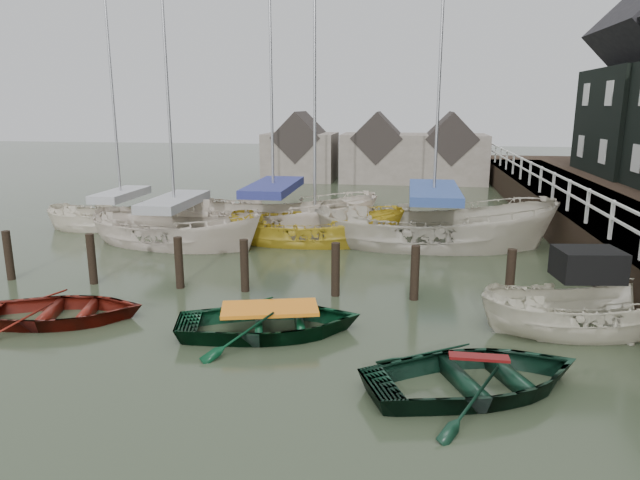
% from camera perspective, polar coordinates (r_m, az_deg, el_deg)
% --- Properties ---
extents(ground, '(120.00, 120.00, 0.00)m').
position_cam_1_polar(ground, '(12.23, -5.93, -9.78)').
color(ground, '#293320').
rests_on(ground, ground).
extents(pier, '(3.04, 32.00, 2.70)m').
position_cam_1_polar(pier, '(22.24, 25.69, 1.46)').
color(pier, black).
rests_on(pier, ground).
extents(mooring_pilings, '(13.72, 0.22, 1.80)m').
position_cam_1_polar(mooring_pilings, '(15.06, -7.23, -3.30)').
color(mooring_pilings, black).
rests_on(mooring_pilings, ground).
extents(far_sheds, '(14.00, 4.08, 4.39)m').
position_cam_1_polar(far_sheds, '(37.04, 5.52, 8.76)').
color(far_sheds, '#665B51').
rests_on(far_sheds, ground).
extents(rowboat_red, '(4.23, 3.46, 0.77)m').
position_cam_1_polar(rowboat_red, '(14.37, -24.56, -7.37)').
color(rowboat_red, '#5B150D').
rests_on(rowboat_red, ground).
extents(rowboat_green, '(4.52, 3.71, 0.82)m').
position_cam_1_polar(rowboat_green, '(12.48, -4.99, -9.27)').
color(rowboat_green, black).
rests_on(rowboat_green, ground).
extents(rowboat_dkgreen, '(4.73, 4.13, 0.82)m').
position_cam_1_polar(rowboat_dkgreen, '(10.50, 15.39, -14.29)').
color(rowboat_dkgreen, black).
rests_on(rowboat_dkgreen, ground).
extents(motorboat, '(4.68, 2.27, 2.68)m').
position_cam_1_polar(motorboat, '(13.66, 24.85, -8.07)').
color(motorboat, beige).
rests_on(motorboat, ground).
extents(sailboat_a, '(6.98, 3.69, 11.11)m').
position_cam_1_polar(sailboat_a, '(20.66, -14.14, -0.28)').
color(sailboat_a, beige).
rests_on(sailboat_a, ground).
extents(sailboat_b, '(7.87, 3.05, 13.23)m').
position_cam_1_polar(sailboat_b, '(21.86, -4.62, 0.82)').
color(sailboat_b, beige).
rests_on(sailboat_b, ground).
extents(sailboat_c, '(6.38, 2.63, 11.02)m').
position_cam_1_polar(sailboat_c, '(20.39, -0.50, -0.19)').
color(sailboat_c, gold).
rests_on(sailboat_c, ground).
extents(sailboat_d, '(8.29, 3.13, 13.29)m').
position_cam_1_polar(sailboat_d, '(20.33, 11.10, -0.35)').
color(sailboat_d, '#BAB19E').
rests_on(sailboat_d, ground).
extents(sailboat_e, '(6.05, 3.67, 9.64)m').
position_cam_1_polar(sailboat_e, '(24.22, -19.08, 1.37)').
color(sailboat_e, beige).
rests_on(sailboat_e, ground).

